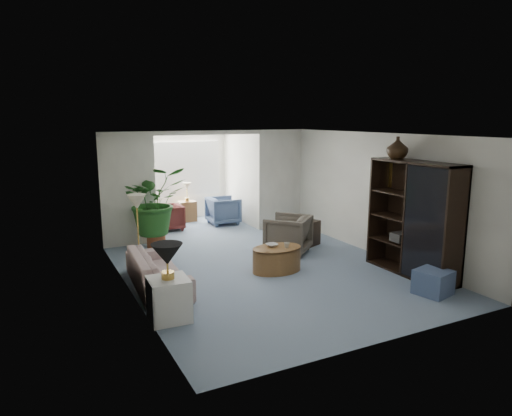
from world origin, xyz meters
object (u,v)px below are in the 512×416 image
sunroom_table (187,211)px  sunroom_chair_maroon (168,217)px  coffee_bowl (272,245)px  entertainment_cabinet (414,219)px  floor_lamp (137,202)px  plant_pot (156,241)px  side_table_dark (308,233)px  sofa (158,270)px  coffee_cup (287,245)px  ottoman (433,282)px  coffee_table (277,259)px  end_table (169,299)px  framed_picture (383,174)px  wingback_chair (288,234)px  sunroom_chair_blue (223,211)px  cabinet_urn (397,148)px  table_lamp (167,254)px

sunroom_table → sunroom_chair_maroon: bearing=-135.0°
coffee_bowl → entertainment_cabinet: entertainment_cabinet is taller
floor_lamp → entertainment_cabinet: entertainment_cabinet is taller
entertainment_cabinet → plant_pot: 5.31m
entertainment_cabinet → sunroom_table: size_ratio=3.72×
side_table_dark → entertainment_cabinet: entertainment_cabinet is taller
sofa → sunroom_table: sofa is taller
side_table_dark → sunroom_table: 3.88m
entertainment_cabinet → plant_pot: bearing=134.8°
coffee_cup → side_table_dark: size_ratio=0.19×
side_table_dark → ottoman: size_ratio=1.10×
coffee_table → coffee_cup: (0.15, -0.10, 0.27)m
end_table → coffee_bowl: (2.32, 1.25, 0.17)m
floor_lamp → coffee_table: floor_lamp is taller
framed_picture → coffee_cup: 2.48m
wingback_chair → side_table_dark: 0.77m
wingback_chair → sunroom_chair_blue: wingback_chair is taller
coffee_table → end_table: bearing=-154.2°
end_table → sunroom_chair_blue: 5.97m
end_table → sunroom_chair_maroon: sunroom_chair_maroon is taller
coffee_table → sunroom_chair_maroon: bearing=102.4°
cabinet_urn → sunroom_chair_blue: 5.32m
end_table → side_table_dark: bearing=31.7°
coffee_bowl → side_table_dark: 1.94m
floor_lamp → sunroom_chair_blue: 3.93m
sofa → end_table: size_ratio=3.25×
sunroom_chair_maroon → sunroom_table: size_ratio=1.27×
table_lamp → sunroom_chair_blue: (2.99, 5.16, -0.59)m
end_table → coffee_table: bearing=25.8°
end_table → sunroom_chair_blue: bearing=59.9°
side_table_dark → sunroom_chair_blue: 2.91m
end_table → sunroom_chair_blue: (2.99, 5.16, 0.06)m
table_lamp → sunroom_chair_maroon: table_lamp is taller
sunroom_chair_maroon → sunroom_table: sunroom_chair_maroon is taller
coffee_bowl → entertainment_cabinet: (2.14, -1.33, 0.55)m
sunroom_chair_maroon → table_lamp: bearing=-14.0°
side_table_dark → sunroom_chair_maroon: (-2.38, 2.77, 0.05)m
coffee_table → ottoman: size_ratio=1.91×
ottoman → plant_pot: ottoman is taller
entertainment_cabinet → sunroom_chair_blue: size_ratio=2.59×
sofa → wingback_chair: 3.07m
sunroom_table → plant_pot: bearing=-122.7°
plant_pot → coffee_table: bearing=-57.2°
framed_picture → table_lamp: bearing=-167.7°
cabinet_urn → framed_picture: bearing=69.3°
table_lamp → plant_pot: table_lamp is taller
coffee_bowl → sunroom_chair_blue: (0.67, 3.91, -0.12)m
framed_picture → plant_pot: framed_picture is taller
floor_lamp → entertainment_cabinet: size_ratio=0.18×
plant_pot → sunroom_chair_blue: 2.70m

